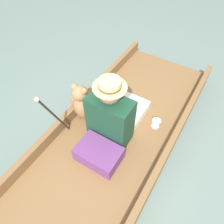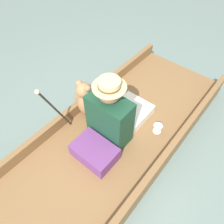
% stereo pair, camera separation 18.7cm
% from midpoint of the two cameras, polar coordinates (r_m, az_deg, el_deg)
% --- Properties ---
extents(ground_plane, '(16.00, 16.00, 0.00)m').
position_cam_midpoint_polar(ground_plane, '(2.48, 3.19, -8.13)').
color(ground_plane, slate).
extents(punt_boat, '(1.16, 3.01, 0.29)m').
position_cam_midpoint_polar(punt_boat, '(2.40, 3.28, -6.97)').
color(punt_boat, brown).
rests_on(punt_boat, ground_plane).
extents(seat_cushion, '(0.42, 0.29, 0.16)m').
position_cam_midpoint_polar(seat_cushion, '(2.15, -2.08, -10.46)').
color(seat_cushion, '#6B3875').
rests_on(seat_cushion, punt_boat).
extents(seated_person, '(0.43, 0.72, 0.77)m').
position_cam_midpoint_polar(seated_person, '(2.16, 3.20, -0.73)').
color(seated_person, white).
rests_on(seated_person, punt_boat).
extents(teddy_bear, '(0.32, 0.19, 0.46)m').
position_cam_midpoint_polar(teddy_bear, '(2.38, -4.73, 3.08)').
color(teddy_bear, '#9E754C').
rests_on(teddy_bear, punt_boat).
extents(wine_glass, '(0.10, 0.10, 0.10)m').
position_cam_midpoint_polar(wine_glass, '(2.38, 14.08, -4.03)').
color(wine_glass, silver).
rests_on(wine_glass, punt_boat).
extents(walking_cane, '(0.04, 0.27, 0.71)m').
position_cam_midpoint_polar(walking_cane, '(2.08, -12.77, 1.23)').
color(walking_cane, '#2D2823').
rests_on(walking_cane, punt_boat).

